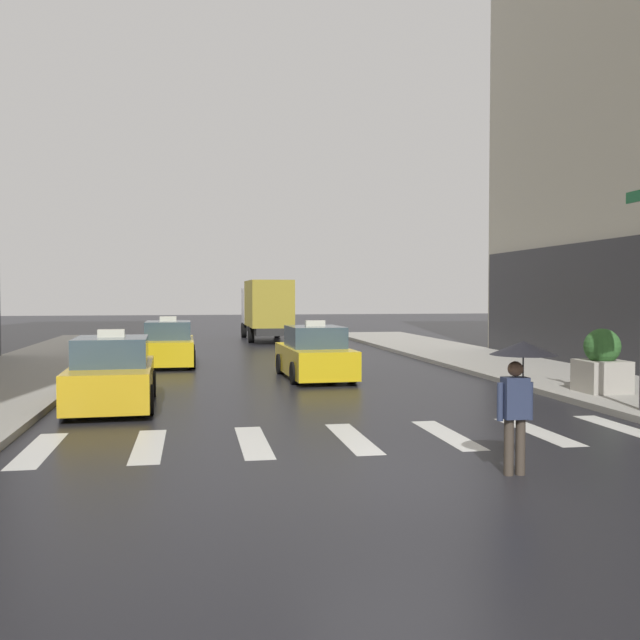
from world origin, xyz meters
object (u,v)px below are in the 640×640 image
taxi_second (315,355)px  pedestrian_with_umbrella (520,370)px  planter_near_corner (602,363)px  taxi_third (168,346)px  box_truck (266,308)px  taxi_lead (112,376)px

taxi_second → pedestrian_with_umbrella: (0.92, -12.06, 0.79)m
taxi_second → planter_near_corner: bearing=-39.9°
taxi_third → box_truck: 13.92m
taxi_third → pedestrian_with_umbrella: pedestrian_with_umbrella is taller
pedestrian_with_umbrella → planter_near_corner: bearing=50.7°
taxi_lead → taxi_second: bearing=39.6°
taxi_third → pedestrian_with_umbrella: size_ratio=2.35×
taxi_second → box_truck: (0.34, 17.83, 1.13)m
taxi_lead → taxi_second: 7.23m
box_truck → planter_near_corner: 24.00m
taxi_second → taxi_third: bearing=133.4°
box_truck → taxi_second: bearing=-91.1°
taxi_third → planter_near_corner: (11.01, -10.23, 0.15)m
taxi_lead → box_truck: box_truck is taller
taxi_third → pedestrian_with_umbrella: 17.82m
taxi_lead → box_truck: bearing=75.3°
taxi_lead → taxi_second: (5.57, 4.61, 0.00)m
box_truck → pedestrian_with_umbrella: (0.58, -29.89, -0.34)m
taxi_second → pedestrian_with_umbrella: 12.12m
taxi_lead → planter_near_corner: 12.00m
pedestrian_with_umbrella → planter_near_corner: (5.49, 6.70, -0.64)m
taxi_third → planter_near_corner: 15.03m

